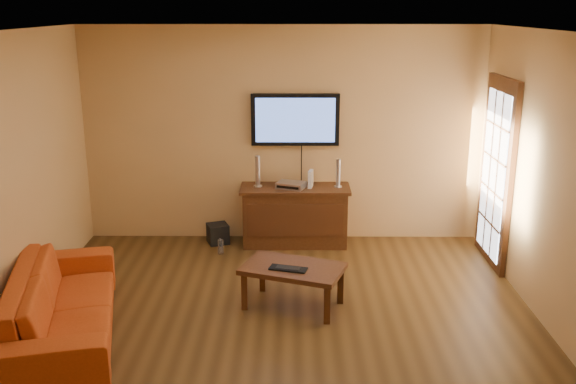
{
  "coord_description": "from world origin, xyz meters",
  "views": [
    {
      "loc": [
        0.12,
        -5.42,
        2.9
      ],
      "look_at": [
        0.08,
        0.8,
        1.1
      ],
      "focal_mm": 40.0,
      "sensor_mm": 36.0,
      "label": 1
    }
  ],
  "objects_px": {
    "sofa": "(62,294)",
    "keyboard": "(288,269)",
    "media_console": "(295,216)",
    "game_console": "(311,179)",
    "television": "(295,120)",
    "av_receiver": "(291,185)",
    "speaker_right": "(338,174)",
    "bottle": "(221,247)",
    "coffee_table": "(293,272)",
    "subwoofer": "(218,234)",
    "speaker_left": "(258,173)"
  },
  "relations": [
    {
      "from": "sofa",
      "to": "keyboard",
      "type": "distance_m",
      "value": 2.11
    },
    {
      "from": "media_console",
      "to": "game_console",
      "type": "bearing_deg",
      "value": 0.61
    },
    {
      "from": "television",
      "to": "av_receiver",
      "type": "height_order",
      "value": "television"
    },
    {
      "from": "media_console",
      "to": "game_console",
      "type": "relative_size",
      "value": 6.38
    },
    {
      "from": "media_console",
      "to": "keyboard",
      "type": "height_order",
      "value": "media_console"
    },
    {
      "from": "media_console",
      "to": "sofa",
      "type": "height_order",
      "value": "sofa"
    },
    {
      "from": "speaker_right",
      "to": "bottle",
      "type": "bearing_deg",
      "value": -165.62
    },
    {
      "from": "speaker_right",
      "to": "keyboard",
      "type": "bearing_deg",
      "value": -108.04
    },
    {
      "from": "sofa",
      "to": "keyboard",
      "type": "height_order",
      "value": "sofa"
    },
    {
      "from": "coffee_table",
      "to": "av_receiver",
      "type": "bearing_deg",
      "value": 90.8
    },
    {
      "from": "subwoofer",
      "to": "speaker_left",
      "type": "bearing_deg",
      "value": -20.33
    },
    {
      "from": "sofa",
      "to": "speaker_left",
      "type": "bearing_deg",
      "value": -48.08
    },
    {
      "from": "coffee_table",
      "to": "speaker_left",
      "type": "bearing_deg",
      "value": 103.71
    },
    {
      "from": "coffee_table",
      "to": "speaker_left",
      "type": "height_order",
      "value": "speaker_left"
    },
    {
      "from": "media_console",
      "to": "speaker_right",
      "type": "height_order",
      "value": "speaker_right"
    },
    {
      "from": "media_console",
      "to": "subwoofer",
      "type": "height_order",
      "value": "media_console"
    },
    {
      "from": "sofa",
      "to": "game_console",
      "type": "xyz_separation_m",
      "value": [
        2.3,
        2.4,
        0.43
      ]
    },
    {
      "from": "subwoofer",
      "to": "keyboard",
      "type": "xyz_separation_m",
      "value": [
        0.91,
        -1.87,
        0.32
      ]
    },
    {
      "from": "subwoofer",
      "to": "bottle",
      "type": "bearing_deg",
      "value": -99.38
    },
    {
      "from": "television",
      "to": "bottle",
      "type": "distance_m",
      "value": 1.81
    },
    {
      "from": "speaker_left",
      "to": "keyboard",
      "type": "relative_size",
      "value": 1.0
    },
    {
      "from": "television",
      "to": "sofa",
      "type": "distance_m",
      "value": 3.54
    },
    {
      "from": "coffee_table",
      "to": "game_console",
      "type": "bearing_deg",
      "value": 82.98
    },
    {
      "from": "media_console",
      "to": "av_receiver",
      "type": "relative_size",
      "value": 4.1
    },
    {
      "from": "media_console",
      "to": "speaker_left",
      "type": "distance_m",
      "value": 0.72
    },
    {
      "from": "media_console",
      "to": "speaker_right",
      "type": "bearing_deg",
      "value": 1.09
    },
    {
      "from": "television",
      "to": "sofa",
      "type": "bearing_deg",
      "value": -128.77
    },
    {
      "from": "coffee_table",
      "to": "speaker_right",
      "type": "relative_size",
      "value": 3.15
    },
    {
      "from": "speaker_right",
      "to": "subwoofer",
      "type": "bearing_deg",
      "value": 179.47
    },
    {
      "from": "media_console",
      "to": "television",
      "type": "relative_size",
      "value": 1.24
    },
    {
      "from": "coffee_table",
      "to": "speaker_right",
      "type": "xyz_separation_m",
      "value": [
        0.56,
        1.78,
        0.54
      ]
    },
    {
      "from": "media_console",
      "to": "bottle",
      "type": "relative_size",
      "value": 6.76
    },
    {
      "from": "media_console",
      "to": "coffee_table",
      "type": "relative_size",
      "value": 1.22
    },
    {
      "from": "game_console",
      "to": "bottle",
      "type": "bearing_deg",
      "value": -150.67
    },
    {
      "from": "sofa",
      "to": "subwoofer",
      "type": "distance_m",
      "value": 2.69
    },
    {
      "from": "coffee_table",
      "to": "sofa",
      "type": "bearing_deg",
      "value": -163.01
    },
    {
      "from": "coffee_table",
      "to": "av_receiver",
      "type": "xyz_separation_m",
      "value": [
        -0.02,
        1.73,
        0.41
      ]
    },
    {
      "from": "speaker_left",
      "to": "game_console",
      "type": "bearing_deg",
      "value": -2.08
    },
    {
      "from": "media_console",
      "to": "game_console",
      "type": "height_order",
      "value": "game_console"
    },
    {
      "from": "keyboard",
      "to": "speaker_right",
      "type": "bearing_deg",
      "value": 71.96
    },
    {
      "from": "game_console",
      "to": "keyboard",
      "type": "bearing_deg",
      "value": -86.99
    },
    {
      "from": "media_console",
      "to": "keyboard",
      "type": "xyz_separation_m",
      "value": [
        -0.07,
        -1.85,
        0.06
      ]
    },
    {
      "from": "television",
      "to": "coffee_table",
      "type": "bearing_deg",
      "value": -90.74
    },
    {
      "from": "game_console",
      "to": "sofa",
      "type": "bearing_deg",
      "value": -122.55
    },
    {
      "from": "speaker_left",
      "to": "speaker_right",
      "type": "bearing_deg",
      "value": -0.91
    },
    {
      "from": "speaker_left",
      "to": "av_receiver",
      "type": "bearing_deg",
      "value": -8.72
    },
    {
      "from": "subwoofer",
      "to": "speaker_right",
      "type": "bearing_deg",
      "value": -21.05
    },
    {
      "from": "television",
      "to": "av_receiver",
      "type": "xyz_separation_m",
      "value": [
        -0.05,
        -0.26,
        -0.77
      ]
    },
    {
      "from": "speaker_right",
      "to": "av_receiver",
      "type": "xyz_separation_m",
      "value": [
        -0.58,
        -0.05,
        -0.13
      ]
    },
    {
      "from": "media_console",
      "to": "speaker_right",
      "type": "distance_m",
      "value": 0.75
    }
  ]
}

